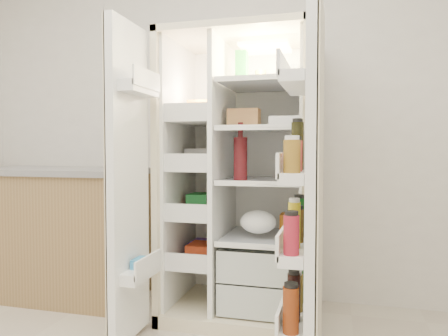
# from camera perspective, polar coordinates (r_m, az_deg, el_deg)

# --- Properties ---
(wall_back) EXTENTS (4.00, 0.02, 2.70)m
(wall_back) POSITION_cam_1_polar(r_m,az_deg,el_deg) (3.16, 0.47, 7.51)
(wall_back) COLOR white
(wall_back) RESTS_ON floor
(refrigerator) EXTENTS (0.93, 0.70, 1.80)m
(refrigerator) POSITION_cam_1_polar(r_m,az_deg,el_deg) (2.78, 2.75, -4.30)
(refrigerator) COLOR beige
(refrigerator) RESTS_ON floor
(freezer_door) EXTENTS (0.15, 0.40, 1.72)m
(freezer_door) POSITION_cam_1_polar(r_m,az_deg,el_deg) (2.37, -12.68, -1.98)
(freezer_door) COLOR white
(freezer_door) RESTS_ON floor
(fridge_door) EXTENTS (0.17, 0.58, 1.72)m
(fridge_door) POSITION_cam_1_polar(r_m,az_deg,el_deg) (2.02, 11.57, -3.49)
(fridge_door) COLOR white
(fridge_door) RESTS_ON floor
(kitchen_counter) EXTENTS (1.29, 0.69, 0.94)m
(kitchen_counter) POSITION_cam_1_polar(r_m,az_deg,el_deg) (3.41, -21.27, -7.88)
(kitchen_counter) COLOR olive
(kitchen_counter) RESTS_ON floor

